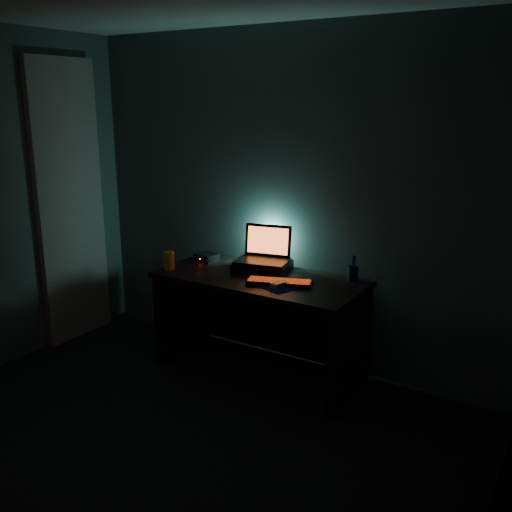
{
  "coord_description": "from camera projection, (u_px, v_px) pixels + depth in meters",
  "views": [
    {
      "loc": [
        2.03,
        -1.72,
        1.97
      ],
      "look_at": [
        -0.0,
        1.57,
        0.91
      ],
      "focal_mm": 40.0,
      "sensor_mm": 36.0,
      "label": 1
    }
  ],
  "objects": [
    {
      "name": "mousepad",
      "position": [
        279.0,
        287.0,
        3.85
      ],
      "size": [
        0.27,
        0.26,
        0.0
      ],
      "primitive_type": "cube",
      "rotation": [
        0.0,
        0.0,
        -0.33
      ],
      "color": "navy",
      "rests_on": "desk"
    },
    {
      "name": "juice_glass",
      "position": [
        169.0,
        261.0,
        4.25
      ],
      "size": [
        0.09,
        0.09,
        0.13
      ],
      "primitive_type": "cylinder",
      "rotation": [
        0.0,
        0.0,
        0.13
      ],
      "color": "orange",
      "rests_on": "desk"
    },
    {
      "name": "router",
      "position": [
        206.0,
        257.0,
        4.48
      ],
      "size": [
        0.19,
        0.16,
        0.06
      ],
      "rotation": [
        0.0,
        0.0,
        -0.17
      ],
      "color": "black",
      "rests_on": "desk"
    },
    {
      "name": "pen_cup",
      "position": [
        353.0,
        273.0,
        3.98
      ],
      "size": [
        0.08,
        0.08,
        0.1
      ],
      "primitive_type": "cylinder",
      "rotation": [
        0.0,
        0.0,
        0.08
      ],
      "color": "black",
      "rests_on": "desk"
    },
    {
      "name": "curtain",
      "position": [
        70.0,
        204.0,
        4.69
      ],
      "size": [
        0.06,
        0.65,
        2.3
      ],
      "primitive_type": "cube",
      "color": "#B9A994",
      "rests_on": "ground"
    },
    {
      "name": "keyboard",
      "position": [
        279.0,
        282.0,
        3.92
      ],
      "size": [
        0.47,
        0.28,
        0.03
      ],
      "rotation": [
        0.0,
        0.0,
        0.34
      ],
      "color": "black",
      "rests_on": "desk"
    },
    {
      "name": "mouse",
      "position": [
        279.0,
        285.0,
        3.85
      ],
      "size": [
        0.09,
        0.12,
        0.03
      ],
      "primitive_type": "cube",
      "rotation": [
        0.0,
        0.0,
        -0.33
      ],
      "color": "gray",
      "rests_on": "mousepad"
    },
    {
      "name": "room",
      "position": [
        78.0,
        262.0,
        2.63
      ],
      "size": [
        3.5,
        4.0,
        2.5
      ],
      "color": "black",
      "rests_on": "ground"
    },
    {
      "name": "desk",
      "position": [
        263.0,
        308.0,
        4.2
      ],
      "size": [
        1.5,
        0.7,
        0.75
      ],
      "color": "black",
      "rests_on": "ground"
    },
    {
      "name": "laptop",
      "position": [
        265.0,
        253.0,
        4.26
      ],
      "size": [
        0.43,
        0.35,
        0.26
      ],
      "rotation": [
        0.0,
        0.0,
        0.21
      ],
      "color": "black",
      "rests_on": "riser"
    },
    {
      "name": "riser",
      "position": [
        262.0,
        266.0,
        4.24
      ],
      "size": [
        0.45,
        0.38,
        0.06
      ],
      "primitive_type": "cube",
      "rotation": [
        0.0,
        0.0,
        0.21
      ],
      "color": "black",
      "rests_on": "desk"
    }
  ]
}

